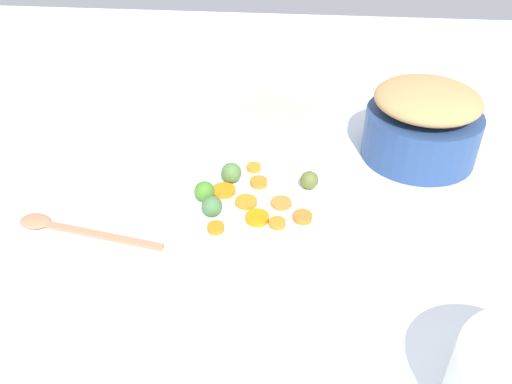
% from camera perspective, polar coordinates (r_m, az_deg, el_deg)
% --- Properties ---
extents(tabletop, '(2.40, 2.40, 0.02)m').
position_cam_1_polar(tabletop, '(0.92, 1.87, -4.60)').
color(tabletop, white).
rests_on(tabletop, ground).
extents(serving_bowl_carrots, '(0.25, 0.25, 0.09)m').
position_cam_1_polar(serving_bowl_carrots, '(0.85, -0.00, -3.08)').
color(serving_bowl_carrots, white).
rests_on(serving_bowl_carrots, tabletop).
extents(metal_pot, '(0.23, 0.23, 0.10)m').
position_cam_1_polar(metal_pot, '(1.13, 17.48, 5.97)').
color(metal_pot, navy).
rests_on(metal_pot, tabletop).
extents(stuffing_mound, '(0.21, 0.21, 0.06)m').
position_cam_1_polar(stuffing_mound, '(1.09, 18.23, 9.58)').
color(stuffing_mound, tan).
rests_on(stuffing_mound, metal_pot).
extents(carrot_slice_0, '(0.03, 0.03, 0.01)m').
position_cam_1_polar(carrot_slice_0, '(0.89, -0.24, 2.70)').
color(carrot_slice_0, orange).
rests_on(carrot_slice_0, serving_bowl_carrots).
extents(carrot_slice_1, '(0.03, 0.03, 0.01)m').
position_cam_1_polar(carrot_slice_1, '(0.77, 2.33, -3.41)').
color(carrot_slice_1, orange).
rests_on(carrot_slice_1, serving_bowl_carrots).
extents(carrot_slice_2, '(0.05, 0.05, 0.01)m').
position_cam_1_polar(carrot_slice_2, '(0.81, -1.09, -1.08)').
color(carrot_slice_2, orange).
rests_on(carrot_slice_2, serving_bowl_carrots).
extents(carrot_slice_3, '(0.03, 0.03, 0.01)m').
position_cam_1_polar(carrot_slice_3, '(0.85, 0.30, 1.09)').
color(carrot_slice_3, orange).
rests_on(carrot_slice_3, serving_bowl_carrots).
extents(carrot_slice_4, '(0.04, 0.04, 0.01)m').
position_cam_1_polar(carrot_slice_4, '(0.78, 0.13, -2.82)').
color(carrot_slice_4, orange).
rests_on(carrot_slice_4, serving_bowl_carrots).
extents(carrot_slice_5, '(0.04, 0.04, 0.01)m').
position_cam_1_polar(carrot_slice_5, '(0.81, 2.76, -1.21)').
color(carrot_slice_5, orange).
rests_on(carrot_slice_5, serving_bowl_carrots).
extents(carrot_slice_6, '(0.04, 0.04, 0.01)m').
position_cam_1_polar(carrot_slice_6, '(0.76, -4.41, -3.90)').
color(carrot_slice_6, orange).
rests_on(carrot_slice_6, serving_bowl_carrots).
extents(carrot_slice_7, '(0.05, 0.05, 0.01)m').
position_cam_1_polar(carrot_slice_7, '(0.84, -3.55, 0.16)').
color(carrot_slice_7, orange).
rests_on(carrot_slice_7, serving_bowl_carrots).
extents(carrot_slice_8, '(0.03, 0.03, 0.01)m').
position_cam_1_polar(carrot_slice_8, '(0.78, 5.09, -2.72)').
color(carrot_slice_8, orange).
rests_on(carrot_slice_8, serving_bowl_carrots).
extents(brussels_sprout_0, '(0.03, 0.03, 0.03)m').
position_cam_1_polar(brussels_sprout_0, '(0.82, -5.63, 0.07)').
color(brussels_sprout_0, '#49862A').
rests_on(brussels_sprout_0, serving_bowl_carrots).
extents(brussels_sprout_1, '(0.03, 0.03, 0.03)m').
position_cam_1_polar(brussels_sprout_1, '(0.78, -4.82, -1.55)').
color(brussels_sprout_1, '#467542').
rests_on(brussels_sprout_1, serving_bowl_carrots).
extents(brussels_sprout_2, '(0.03, 0.03, 0.03)m').
position_cam_1_polar(brussels_sprout_2, '(0.84, 5.83, 1.21)').
color(brussels_sprout_2, '#5C6C2F').
rests_on(brussels_sprout_2, serving_bowl_carrots).
extents(brussels_sprout_3, '(0.03, 0.03, 0.03)m').
position_cam_1_polar(brussels_sprout_3, '(0.85, -2.70, 2.11)').
color(brussels_sprout_3, '#507C3C').
rests_on(brussels_sprout_3, serving_bowl_carrots).
extents(wooden_spoon, '(0.27, 0.08, 0.01)m').
position_cam_1_polar(wooden_spoon, '(0.96, -20.20, -3.63)').
color(wooden_spoon, '#B57B58').
rests_on(wooden_spoon, tabletop).
extents(dish_towel, '(0.20, 0.19, 0.01)m').
position_cam_1_polar(dish_towel, '(1.29, 2.01, 9.13)').
color(dish_towel, beige).
rests_on(dish_towel, tabletop).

